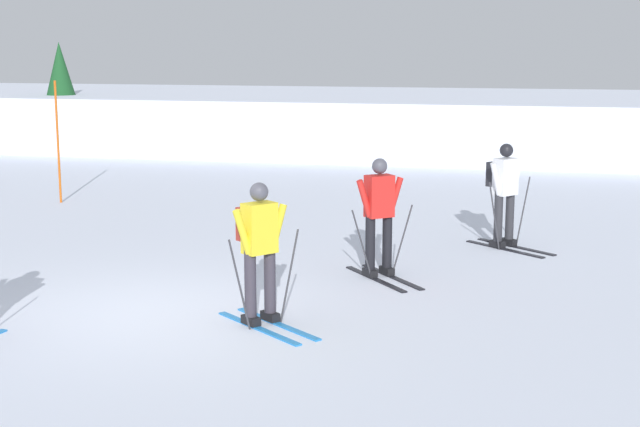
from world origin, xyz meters
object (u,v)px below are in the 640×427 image
object	(u,v)px
trail_marker_pole	(58,142)
skier_yellow	(259,246)
conifer_far_left	(61,87)
skier_white	(504,190)
skier_red	(379,214)

from	to	relation	value
trail_marker_pole	skier_yellow	bearing A→B (deg)	-47.71
skier_yellow	conifer_far_left	size ratio (longest dim) A/B	0.51
skier_white	trail_marker_pole	world-z (taller)	trail_marker_pole
skier_yellow	conifer_far_left	xyz separation A→B (m)	(-11.56, 16.52, 0.99)
skier_white	trail_marker_pole	size ratio (longest dim) A/B	0.67
skier_white	trail_marker_pole	xyz separation A→B (m)	(-9.23, 2.25, 0.32)
skier_red	skier_white	size ratio (longest dim) A/B	1.00
trail_marker_pole	conifer_far_left	size ratio (longest dim) A/B	0.76
skier_red	conifer_far_left	world-z (taller)	conifer_far_left
conifer_far_left	skier_yellow	bearing A→B (deg)	-55.01
skier_yellow	skier_white	distance (m)	5.65
skier_red	trail_marker_pole	xyz separation A→B (m)	(-7.58, 4.66, 0.36)
skier_yellow	skier_red	bearing A→B (deg)	68.69
skier_white	conifer_far_left	world-z (taller)	conifer_far_left
conifer_far_left	skier_white	bearing A→B (deg)	-39.05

